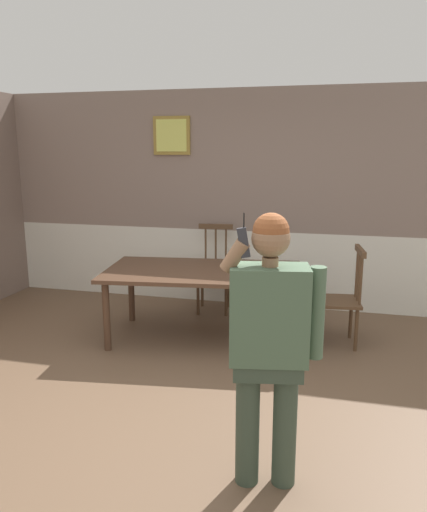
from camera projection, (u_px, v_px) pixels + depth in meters
ground_plane at (173, 413)px, 3.72m from camera, size 7.01×7.01×0.00m
room_back_partition at (244, 203)px, 6.14m from camera, size 6.37×0.17×2.66m
dining_table at (204, 276)px, 5.06m from camera, size 2.12×1.32×0.74m
chair_near_window at (341, 299)px, 4.94m from camera, size 0.49×0.49×1.00m
chair_by_doorway at (214, 271)px, 5.99m from camera, size 0.47×0.47×1.05m
person_figure at (270, 335)px, 2.76m from camera, size 0.58×0.31×1.62m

